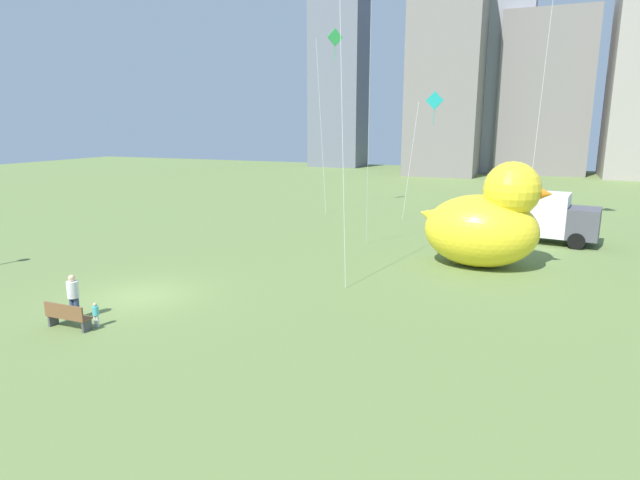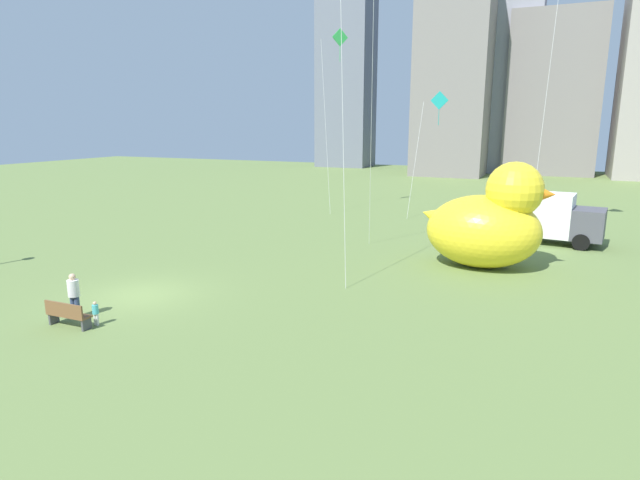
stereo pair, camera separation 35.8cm
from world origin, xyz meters
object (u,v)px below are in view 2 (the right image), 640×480
box_truck (545,218)px  kite_green (339,46)px  park_bench (67,314)px  person_child (96,312)px  person_adult (74,293)px  kite_teal (438,105)px  giant_inflatable_duck (488,223)px

box_truck → kite_green: (-15.00, 5.43, 10.81)m
park_bench → person_child: 0.89m
person_adult → kite_green: 27.59m
park_bench → box_truck: size_ratio=0.27×
person_adult → box_truck: bearing=52.9°
park_bench → person_child: size_ratio=1.95×
person_adult → kite_teal: bearing=74.1°
person_adult → giant_inflatable_duck: 17.92m
person_adult → box_truck: (14.89, 19.71, 0.55)m
giant_inflatable_duck → box_truck: 7.35m
person_adult → person_child: size_ratio=1.91×
person_child → box_truck: box_truck is taller
person_adult → kite_teal: 27.54m
park_bench → box_truck: bearing=54.9°
giant_inflatable_duck → box_truck: giant_inflatable_duck is taller
box_truck → kite_green: size_ratio=0.45×
box_truck → kite_green: 19.27m
person_adult → kite_teal: kite_teal is taller
park_bench → kite_teal: size_ratio=0.18×
park_bench → person_adult: (-0.51, 0.78, 0.41)m
person_adult → person_child: bearing=-11.7°
giant_inflatable_duck → kite_green: kite_green is taller
giant_inflatable_duck → kite_green: (-12.58, 12.33, 10.11)m
park_bench → box_truck: (14.38, 20.49, 0.97)m
giant_inflatable_duck → kite_green: size_ratio=0.45×
park_bench → kite_teal: (6.75, 26.37, 7.53)m
giant_inflatable_duck → kite_teal: (-5.20, 12.79, 5.85)m
person_child → kite_teal: bearing=76.9°
box_truck → park_bench: bearing=-125.1°
park_bench → kite_teal: 28.25m
person_child → kite_green: kite_green is taller
kite_green → kite_teal: 8.52m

